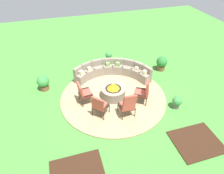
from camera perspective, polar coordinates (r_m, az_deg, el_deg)
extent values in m
plane|color=#478C38|center=(9.28, 0.35, -2.92)|extent=(24.00, 24.00, 0.00)
cylinder|color=tan|center=(9.26, 0.36, -2.78)|extent=(4.84, 4.84, 0.06)
cube|color=#382114|center=(8.14, 23.02, -14.21)|extent=(1.69, 1.44, 0.04)
cylinder|color=gray|center=(9.10, 0.36, -1.54)|extent=(1.10, 1.10, 0.46)
cylinder|color=black|center=(8.97, 0.37, -0.55)|extent=(0.71, 0.71, 0.06)
cone|color=orange|center=(8.87, 0.37, 0.31)|extent=(0.57, 0.57, 0.28)
cube|color=gray|center=(10.15, 9.37, 2.68)|extent=(0.61, 0.66, 0.48)
cube|color=gray|center=(10.02, 10.21, 4.84)|extent=(0.33, 0.57, 0.33)
cube|color=gray|center=(10.41, 7.09, 3.91)|extent=(0.68, 0.71, 0.48)
cube|color=gray|center=(10.30, 7.70, 6.12)|extent=(0.44, 0.54, 0.33)
cube|color=gray|center=(10.59, 4.47, 4.74)|extent=(0.71, 0.69, 0.48)
cube|color=gray|center=(10.50, 4.84, 6.99)|extent=(0.52, 0.47, 0.33)
cube|color=gray|center=(10.68, 1.65, 5.16)|extent=(0.68, 0.63, 0.48)
cube|color=gray|center=(10.59, 1.77, 7.42)|extent=(0.56, 0.37, 0.33)
cube|color=gray|center=(10.67, -1.22, 5.15)|extent=(0.61, 0.52, 0.48)
cube|color=gray|center=(10.59, -1.35, 7.41)|extent=(0.56, 0.24, 0.33)
cube|color=gray|center=(10.57, -4.03, 4.71)|extent=(0.60, 0.51, 0.48)
cube|color=gray|center=(10.48, -4.41, 6.95)|extent=(0.56, 0.23, 0.33)
cube|color=gray|center=(10.38, -6.62, 3.84)|extent=(0.68, 0.63, 0.48)
cube|color=gray|center=(10.27, -7.24, 6.06)|extent=(0.57, 0.36, 0.33)
cube|color=gray|center=(10.11, -8.87, 2.58)|extent=(0.71, 0.69, 0.48)
cube|color=gray|center=(9.98, -9.71, 4.75)|extent=(0.53, 0.46, 0.33)
cube|color=beige|center=(9.89, -8.84, 4.11)|extent=(0.26, 0.26, 0.20)
cube|color=beige|center=(9.93, 9.36, 4.16)|extent=(0.20, 0.22, 0.19)
cube|color=#70A34C|center=(10.46, -1.21, 6.55)|extent=(0.22, 0.20, 0.19)
cube|color=beige|center=(10.17, -6.59, 5.25)|extent=(0.21, 0.19, 0.17)
cube|color=#70A34C|center=(10.46, 1.66, 6.59)|extent=(0.26, 0.25, 0.20)
cube|color=beige|center=(10.20, 7.07, 5.29)|extent=(0.21, 0.21, 0.16)
cylinder|color=#2D2319|center=(9.18, -6.46, -1.72)|extent=(0.04, 0.04, 0.38)
cylinder|color=#2D2319|center=(8.77, -5.27, -3.87)|extent=(0.04, 0.04, 0.38)
cylinder|color=#2D2319|center=(9.09, -9.43, -2.52)|extent=(0.04, 0.04, 0.38)
cylinder|color=#2D2319|center=(8.67, -8.37, -4.73)|extent=(0.04, 0.04, 0.38)
cube|color=#2D2319|center=(8.78, -7.50, -2.12)|extent=(0.61, 0.66, 0.05)
cube|color=#B24738|center=(8.74, -7.53, -1.77)|extent=(0.56, 0.61, 0.09)
cube|color=#B24738|center=(8.54, -9.11, -0.88)|extent=(0.20, 0.57, 0.60)
cube|color=#2D2319|center=(8.90, -8.10, -0.44)|extent=(0.46, 0.11, 0.04)
cube|color=#2D2319|center=(8.50, -7.01, -2.50)|extent=(0.46, 0.11, 0.04)
cylinder|color=#2D2319|center=(8.53, -3.91, -5.17)|extent=(0.04, 0.04, 0.38)
cylinder|color=#2D2319|center=(8.35, -0.76, -6.28)|extent=(0.04, 0.04, 0.38)
cylinder|color=#2D2319|center=(8.23, -5.62, -7.26)|extent=(0.04, 0.04, 0.38)
cylinder|color=#2D2319|center=(8.04, -2.38, -8.47)|extent=(0.04, 0.04, 0.38)
cube|color=#2D2319|center=(8.13, -3.22, -5.69)|extent=(0.77, 0.77, 0.05)
cube|color=#B24738|center=(8.09, -3.24, -5.33)|extent=(0.71, 0.71, 0.09)
cube|color=#B24738|center=(7.77, -4.12, -4.92)|extent=(0.43, 0.48, 0.66)
cube|color=#2D2319|center=(8.14, -4.80, -4.45)|extent=(0.34, 0.36, 0.04)
cube|color=#2D2319|center=(7.95, -1.67, -5.54)|extent=(0.34, 0.36, 0.04)
cylinder|color=#2D2319|center=(8.39, 1.68, -6.02)|extent=(0.04, 0.04, 0.38)
cylinder|color=#2D2319|center=(8.55, 5.13, -5.13)|extent=(0.04, 0.04, 0.38)
cylinder|color=#2D2319|center=(8.05, 3.02, -8.40)|extent=(0.04, 0.04, 0.38)
cylinder|color=#2D2319|center=(8.23, 6.60, -7.42)|extent=(0.04, 0.04, 0.38)
cube|color=#2D2319|center=(8.15, 4.18, -5.64)|extent=(0.62, 0.58, 0.05)
cube|color=#B24738|center=(8.10, 4.20, -5.28)|extent=(0.57, 0.54, 0.09)
cube|color=#B24738|center=(7.73, 4.99, -4.70)|extent=(0.63, 0.12, 0.78)
cube|color=#2D2319|center=(7.98, 2.48, -5.39)|extent=(0.08, 0.47, 0.04)
cube|color=#2D2319|center=(8.15, 5.92, -4.50)|extent=(0.08, 0.47, 0.04)
cylinder|color=#2D2319|center=(8.78, 6.16, -3.87)|extent=(0.04, 0.04, 0.38)
cylinder|color=#2D2319|center=(9.16, 6.63, -1.83)|extent=(0.04, 0.04, 0.38)
cylinder|color=#2D2319|center=(8.76, 9.73, -4.40)|extent=(0.04, 0.04, 0.38)
cylinder|color=#2D2319|center=(9.14, 10.05, -2.33)|extent=(0.04, 0.04, 0.38)
cube|color=#2D2319|center=(8.82, 8.26, -2.03)|extent=(0.78, 0.76, 0.05)
cube|color=#B24738|center=(8.77, 8.30, -1.68)|extent=(0.72, 0.70, 0.09)
cube|color=#B24738|center=(8.58, 10.16, -0.38)|extent=(0.36, 0.54, 0.72)
cube|color=#2D2319|center=(8.55, 8.15, -2.33)|extent=(0.46, 0.29, 0.04)
cube|color=#2D2319|center=(8.92, 8.53, -0.40)|extent=(0.46, 0.29, 0.04)
cylinder|color=brown|center=(11.44, 13.79, 5.42)|extent=(0.43, 0.43, 0.27)
sphere|color=#2D7A33|center=(11.25, 14.07, 7.02)|extent=(0.58, 0.58, 0.58)
sphere|color=#DB337A|center=(11.23, 14.44, 7.54)|extent=(0.20, 0.20, 0.20)
cylinder|color=#A89E8E|center=(11.79, -0.92, 7.71)|extent=(0.35, 0.35, 0.30)
sphere|color=#3D8E42|center=(11.62, -0.94, 9.17)|extent=(0.39, 0.39, 0.39)
sphere|color=yellow|center=(11.59, -0.69, 9.59)|extent=(0.16, 0.16, 0.16)
cylinder|color=#605B56|center=(9.14, 17.85, -5.05)|extent=(0.28, 0.28, 0.22)
sphere|color=#3D8E42|center=(8.97, 18.17, -3.80)|extent=(0.41, 0.41, 0.41)
sphere|color=#E55638|center=(8.94, 18.49, -3.40)|extent=(0.13, 0.13, 0.13)
cylinder|color=brown|center=(10.21, -18.75, -0.05)|extent=(0.43, 0.43, 0.25)
sphere|color=#3D8E42|center=(10.01, -19.16, 1.58)|extent=(0.58, 0.58, 0.58)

